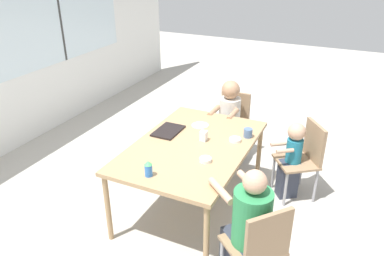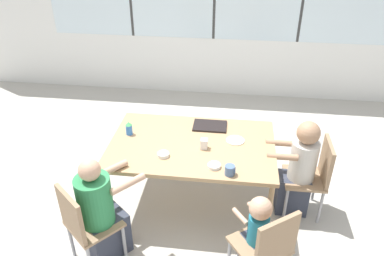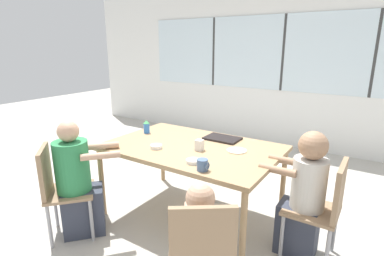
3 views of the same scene
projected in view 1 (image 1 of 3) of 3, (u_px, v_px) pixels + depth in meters
name	position (u px, v px, depth m)	size (l,w,h in m)	color
ground_plane	(192.00, 206.00, 4.01)	(16.00, 16.00, 0.00)	#B2ADA3
dining_table	(192.00, 149.00, 3.71)	(1.64, 1.08, 0.75)	tan
chair_for_woman_green_shirt	(232.00, 120.00, 4.80)	(0.40, 0.40, 0.86)	#937556
chair_for_man_blue_shirt	(260.00, 245.00, 2.78)	(0.56, 0.56, 0.86)	#937556
chair_for_toddler	(305.00, 154.00, 4.00)	(0.56, 0.56, 0.86)	#937556
person_woman_green_shirt	(228.00, 125.00, 4.67)	(0.50, 0.30, 1.07)	#333847
person_man_blue_shirt	(248.00, 233.00, 2.93)	(0.57, 0.60, 1.08)	#333847
person_toddler	(291.00, 160.00, 4.00)	(0.32, 0.35, 0.88)	#333847
food_tray_dark	(168.00, 131.00, 3.94)	(0.36, 0.24, 0.02)	black
coffee_mug	(248.00, 133.00, 3.82)	(0.09, 0.09, 0.09)	slate
sippy_cup	(148.00, 168.00, 3.15)	(0.07, 0.07, 0.15)	blue
milk_carton_small	(204.00, 136.00, 3.74)	(0.07, 0.07, 0.10)	silver
bowl_white_shallow	(235.00, 140.00, 3.74)	(0.12, 0.12, 0.03)	white
bowl_cereal	(206.00, 160.00, 3.39)	(0.11, 0.11, 0.04)	white
plate_tortillas	(200.00, 125.00, 4.07)	(0.19, 0.19, 0.01)	beige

